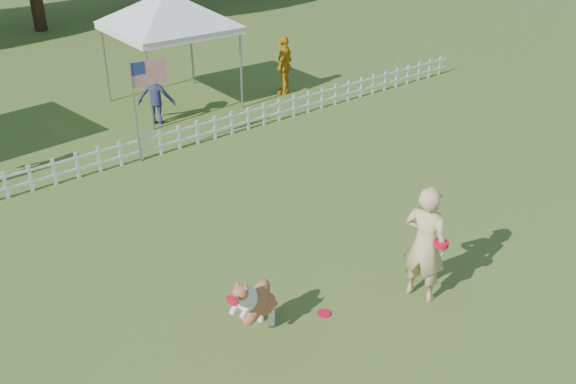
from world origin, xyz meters
The scene contains 9 objects.
ground centered at (0.00, 0.00, 0.00)m, with size 120.00×120.00×0.00m, color #35591C.
picket_fence centered at (0.00, 7.00, 0.30)m, with size 22.00×0.08×0.60m, color silver, non-canonical shape.
handler centered at (1.25, -0.41, 0.96)m, with size 0.70×0.46×1.91m, color tan.
dog centered at (-1.25, 0.49, 0.53)m, with size 1.03×0.34×1.07m, color brown, non-canonical shape.
frisbee_on_turf centered at (-0.24, 0.18, 0.01)m, with size 0.21×0.21×0.02m, color red.
canopy_tent_right centered at (2.76, 9.84, 1.52)m, with size 2.95×2.95×3.05m, color white, non-canonical shape.
flag_pole centered at (0.20, 6.97, 1.16)m, with size 0.89×0.09×2.32m, color gray, non-canonical shape.
spectator_b centered at (1.68, 8.86, 0.76)m, with size 0.98×0.56×1.52m, color #24254D.
spectator_c centered at (5.76, 8.69, 0.85)m, with size 1.00×0.42×1.71m, color #C98B17.
Camera 1 is at (-5.53, -5.53, 6.10)m, focal length 40.00 mm.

